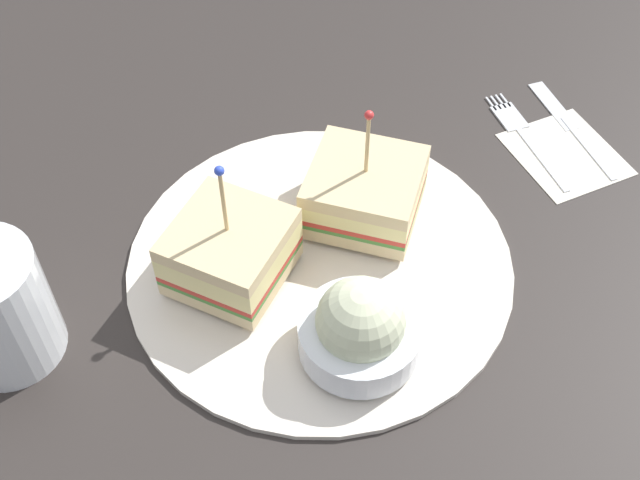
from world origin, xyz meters
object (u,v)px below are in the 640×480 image
Objects in this scene: sandwich_half_back at (230,251)px; napkin at (565,154)px; plate at (320,261)px; sandwich_half_front at (365,191)px; coleslaw_bowl at (360,328)px; knife at (567,122)px; fork at (519,129)px.

napkin is at bearing -57.42° from sandwich_half_back.
plate is 24.91cm from napkin.
napkin is at bearing -53.86° from plate.
sandwich_half_front is 12.88cm from coleslaw_bowl.
plate reaches higher than napkin.
sandwich_half_back is at bearing 128.00° from knife.
plate is 3.46× the size of coleslaw_bowl.
napkin is at bearing -36.26° from coleslaw_bowl.
coleslaw_bowl is at bearing 153.40° from fork.
knife is at bearing -71.52° from fork.
sandwich_half_back is (-7.35, 9.40, 0.20)cm from sandwich_half_front.
sandwich_half_front reaches higher than napkin.
fork is at bearing -47.10° from sandwich_half_front.
sandwich_half_back is 30.20cm from fork.
knife is at bearing -32.54° from coleslaw_bowl.
plate is at bearing 126.14° from napkin.
knife is (21.14, -27.06, -3.36)cm from sandwich_half_back.
sandwich_half_front is at bearing -30.36° from plate.
sandwich_half_front reaches higher than knife.
knife is (26.66, -17.01, -3.12)cm from coleslaw_bowl.
plate is 2.83× the size of sandwich_half_front.
plate is 2.32× the size of knife.
plate is 7.46cm from sandwich_half_back.
knife is (18.88, -20.64, -0.32)cm from plate.
plate is 23.81cm from fork.
sandwich_half_back is at bearing 122.58° from napkin.
coleslaw_bowl is 0.70× the size of fork.
napkin is (9.61, -17.14, -3.26)cm from sandwich_half_front.
plate is at bearing 149.64° from sandwich_half_front.
sandwich_half_back reaches higher than napkin.
napkin is at bearing -60.72° from sandwich_half_front.
coleslaw_bowl is 28.06cm from napkin.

